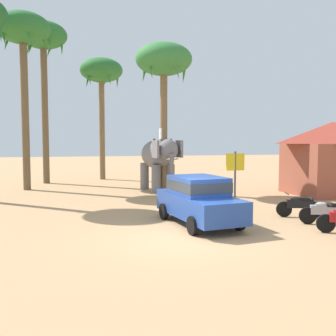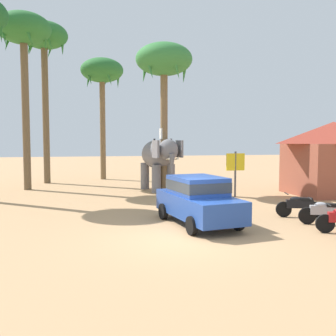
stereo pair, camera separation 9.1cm
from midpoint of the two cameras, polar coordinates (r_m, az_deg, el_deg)
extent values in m
plane|color=tan|center=(11.57, 2.29, -10.67)|extent=(120.00, 120.00, 0.00)
cube|color=#23479E|center=(13.31, 4.58, -5.71)|extent=(2.30, 4.31, 0.76)
cube|color=#23479E|center=(13.30, 4.41, -2.67)|extent=(1.86, 2.31, 0.64)
cube|color=#2D3842|center=(13.30, 4.41, -2.67)|extent=(1.88, 2.34, 0.35)
cylinder|color=black|center=(12.71, 10.61, -7.99)|extent=(0.27, 0.62, 0.60)
cylinder|color=black|center=(11.90, 3.58, -8.76)|extent=(0.27, 0.62, 0.60)
cylinder|color=black|center=(14.87, 5.35, -6.15)|extent=(0.27, 0.62, 0.60)
cylinder|color=black|center=(14.20, -0.82, -6.63)|extent=(0.27, 0.62, 0.60)
ellipsoid|color=slate|center=(22.16, -1.82, 2.10)|extent=(2.18, 3.35, 1.70)
cylinder|color=slate|center=(21.58, 0.22, -1.55)|extent=(0.52, 0.52, 1.60)
cylinder|color=slate|center=(21.23, -1.95, -1.65)|extent=(0.52, 0.52, 1.60)
cylinder|color=slate|center=(23.28, -1.68, -1.13)|extent=(0.52, 0.52, 1.60)
cylinder|color=slate|center=(22.96, -3.71, -1.21)|extent=(0.52, 0.52, 1.60)
ellipsoid|color=slate|center=(20.66, -0.09, 2.78)|extent=(1.27, 1.20, 1.20)
cube|color=slate|center=(21.05, 1.59, 2.94)|extent=(0.27, 0.81, 0.96)
cube|color=slate|center=(20.47, -2.05, 2.90)|extent=(0.27, 0.81, 0.96)
cone|color=slate|center=(20.30, 0.43, -0.08)|extent=(0.42, 0.42, 1.60)
cone|color=beige|center=(20.42, 1.03, 1.35)|extent=(0.23, 0.58, 0.21)
cone|color=beige|center=(20.21, -0.30, 1.32)|extent=(0.23, 0.58, 0.21)
cube|color=white|center=(21.37, -0.95, 5.24)|extent=(0.38, 0.30, 0.60)
sphere|color=tan|center=(21.38, -0.95, 6.37)|extent=(0.22, 0.22, 0.22)
cylinder|color=#333338|center=(21.57, 0.33, 3.77)|extent=(0.12, 0.12, 0.55)
cylinder|color=#333338|center=(21.16, -2.24, 3.76)|extent=(0.12, 0.12, 0.55)
cylinder|color=black|center=(13.19, 22.75, -7.80)|extent=(0.60, 0.29, 0.60)
cylinder|color=black|center=(13.10, 23.20, -5.14)|extent=(0.22, 0.53, 0.04)
cylinder|color=black|center=(14.28, 20.36, -6.83)|extent=(0.60, 0.31, 0.60)
cube|color=#ADADB2|center=(14.38, 22.73, -5.93)|extent=(1.02, 0.56, 0.32)
ellipsoid|color=#ADADB2|center=(14.32, 22.17, -5.23)|extent=(0.50, 0.38, 0.20)
cube|color=black|center=(14.42, 23.72, -5.21)|extent=(0.49, 0.36, 0.12)
cylinder|color=black|center=(14.20, 20.78, -4.36)|extent=(0.24, 0.53, 0.04)
cylinder|color=black|center=(15.31, 17.11, -6.02)|extent=(0.60, 0.27, 0.60)
cylinder|color=black|center=(15.62, 21.42, -5.92)|extent=(0.60, 0.27, 0.60)
cube|color=black|center=(15.42, 19.31, -5.17)|extent=(1.03, 0.49, 0.32)
ellipsoid|color=black|center=(15.35, 18.79, -4.52)|extent=(0.49, 0.36, 0.20)
cube|color=black|center=(15.46, 20.22, -4.49)|extent=(0.48, 0.34, 0.12)
cylinder|color=black|center=(15.23, 17.49, -3.72)|extent=(0.20, 0.54, 0.04)
cylinder|color=brown|center=(24.03, -21.07, 8.01)|extent=(0.43, 0.43, 9.35)
ellipsoid|color=#286B2D|center=(24.86, -21.38, 19.29)|extent=(3.20, 3.20, 1.80)
cone|color=#286B2D|center=(24.60, -18.44, 18.32)|extent=(0.40, 0.92, 1.64)
cone|color=#286B2D|center=(25.78, -20.11, 17.61)|extent=(0.91, 0.57, 1.67)
cone|color=#286B2D|center=(25.55, -23.37, 17.65)|extent=(0.73, 0.83, 1.69)
cone|color=#286B2D|center=(24.21, -24.00, 18.41)|extent=(0.73, 0.83, 1.69)
cone|color=#286B2D|center=(23.59, -20.84, 18.89)|extent=(0.91, 0.57, 1.67)
cylinder|color=brown|center=(29.01, -10.12, 6.24)|extent=(0.42, 0.42, 8.05)
ellipsoid|color=#286B2D|center=(29.47, -10.23, 14.48)|extent=(3.20, 3.20, 1.80)
cone|color=#286B2D|center=(29.47, -7.82, 13.52)|extent=(0.40, 0.92, 1.64)
cone|color=#286B2D|center=(30.53, -9.61, 13.17)|extent=(0.91, 0.57, 1.67)
cone|color=#286B2D|center=(30.05, -12.18, 13.28)|extent=(0.73, 0.83, 1.69)
cone|color=#286B2D|center=(28.66, -12.15, 13.73)|extent=(0.73, 0.83, 1.69)
cone|color=#286B2D|center=(28.28, -9.33, 13.90)|extent=(0.91, 0.57, 1.67)
cylinder|color=brown|center=(27.33, -18.35, 8.17)|extent=(0.44, 0.44, 9.91)
ellipsoid|color=#286B2D|center=(28.18, -18.61, 18.68)|extent=(3.20, 3.20, 1.80)
cone|color=#286B2D|center=(27.97, -16.02, 17.79)|extent=(0.40, 0.92, 1.64)
cone|color=#286B2D|center=(29.13, -17.59, 17.20)|extent=(0.91, 0.57, 1.67)
cone|color=#286B2D|center=(28.84, -20.45, 17.27)|extent=(0.73, 0.83, 1.69)
cone|color=#286B2D|center=(27.48, -20.85, 17.93)|extent=(0.73, 0.83, 1.69)
cone|color=#286B2D|center=(26.92, -18.01, 18.30)|extent=(0.91, 0.57, 1.67)
cylinder|color=brown|center=(21.41, -0.77, 6.08)|extent=(0.41, 0.41, 7.33)
ellipsoid|color=#337A38|center=(21.88, -0.78, 16.26)|extent=(3.20, 3.20, 1.80)
cone|color=#337A38|center=(22.06, 2.38, 14.83)|extent=(0.40, 0.92, 1.64)
cone|color=#337A38|center=(22.96, -0.46, 14.41)|extent=(0.91, 0.57, 1.67)
cone|color=#337A38|center=(22.29, -3.70, 14.72)|extent=(0.73, 0.83, 1.69)
cone|color=#337A38|center=(20.92, -3.05, 15.41)|extent=(0.73, 0.83, 1.69)
cone|color=#337A38|center=(20.77, 0.95, 15.50)|extent=(0.91, 0.57, 1.67)
cone|color=#1E5B28|center=(20.95, -24.42, 19.21)|extent=(0.40, 0.92, 1.64)
cube|color=#994C38|center=(22.52, 23.61, -0.13)|extent=(4.46, 3.67, 2.80)
pyramid|color=#9E3828|center=(22.47, 23.76, 4.96)|extent=(5.07, 4.28, 1.20)
cylinder|color=#4C4C51|center=(19.94, 10.07, -0.94)|extent=(0.10, 0.10, 2.40)
cube|color=yellow|center=(19.89, 10.10, 0.93)|extent=(1.00, 0.08, 0.90)
camera|label=1|loc=(0.05, -90.14, -0.01)|focal=39.95mm
camera|label=2|loc=(0.05, 89.86, 0.01)|focal=39.95mm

